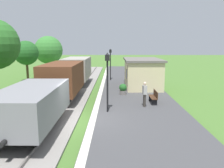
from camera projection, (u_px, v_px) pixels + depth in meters
ground_plane at (86, 123)px, 12.36m from camera, size 160.00×160.00×0.00m
platform_slab at (142, 121)px, 12.31m from camera, size 6.00×60.00×0.25m
platform_edge_stripe at (93, 119)px, 12.31m from camera, size 0.36×60.00×0.01m
track_ballast at (44, 122)px, 12.37m from camera, size 3.80×60.00×0.12m
rail_near at (57, 120)px, 12.34m from camera, size 0.07×60.00×0.14m
rail_far at (31, 120)px, 12.35m from camera, size 0.07×60.00×0.14m
freight_train at (65, 80)px, 17.54m from camera, size 2.50×19.40×2.72m
station_hut at (142, 73)px, 21.46m from camera, size 3.50×5.80×2.78m
bench_near_hut at (154, 97)px, 15.58m from camera, size 0.42×1.50×0.91m
bench_down_platform at (138, 76)px, 25.84m from camera, size 0.42×1.50×0.91m
person_waiting at (145, 93)px, 14.61m from camera, size 0.29×0.41×1.71m
potted_planter at (123, 89)px, 18.23m from camera, size 0.64×0.64×0.92m
lamp_post_near at (107, 71)px, 13.19m from camera, size 0.28×0.28×3.70m
lamp_post_far at (110, 58)px, 25.41m from camera, size 0.28×0.28×3.70m
tree_field_left at (26, 53)px, 25.45m from camera, size 2.84×2.84×4.85m
tree_field_distant at (49, 50)px, 31.99m from camera, size 4.09×4.09×5.63m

